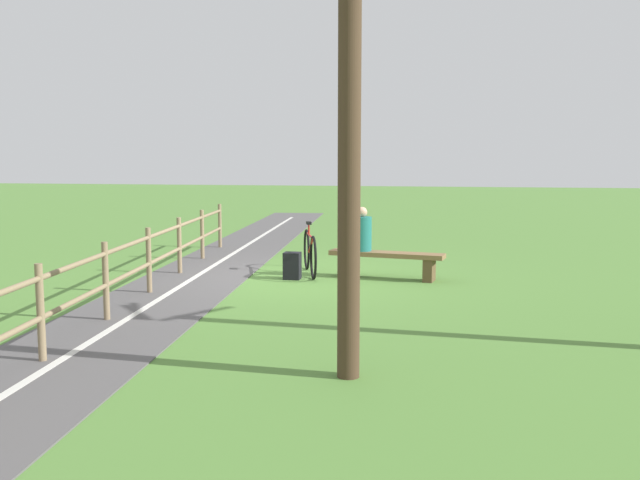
% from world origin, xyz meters
% --- Properties ---
extents(ground_plane, '(80.00, 80.00, 0.00)m').
position_xyz_m(ground_plane, '(0.00, 0.00, 0.00)').
color(ground_plane, '#548438').
extents(paved_path, '(5.32, 36.01, 0.02)m').
position_xyz_m(paved_path, '(1.32, 4.00, 0.01)').
color(paved_path, '#565454').
rests_on(paved_path, ground_plane).
extents(path_centre_line, '(3.19, 31.86, 0.00)m').
position_xyz_m(path_centre_line, '(1.32, 4.00, 0.02)').
color(path_centre_line, silver).
rests_on(path_centre_line, paved_path).
extents(bench, '(2.03, 0.70, 0.47)m').
position_xyz_m(bench, '(-1.60, -0.21, 0.33)').
color(bench, brown).
rests_on(bench, ground_plane).
extents(person_seated, '(0.39, 0.39, 0.77)m').
position_xyz_m(person_seated, '(-1.17, -0.28, 0.79)').
color(person_seated, '#1E6B66').
rests_on(person_seated, bench).
extents(bicycle, '(0.62, 1.78, 0.94)m').
position_xyz_m(bicycle, '(-0.21, -0.41, 0.40)').
color(bicycle, black).
rests_on(bicycle, ground_plane).
extents(backpack, '(0.29, 0.30, 0.47)m').
position_xyz_m(backpack, '(-0.02, 0.14, 0.23)').
color(backpack, black).
rests_on(backpack, ground_plane).
extents(fence_roadside, '(2.08, 14.58, 1.02)m').
position_xyz_m(fence_roadside, '(1.61, 3.62, 0.61)').
color(fence_roadside, '#847051').
rests_on(fence_roadside, ground_plane).
extents(tree_far_left, '(1.19, 1.20, 4.83)m').
position_xyz_m(tree_far_left, '(-1.80, 5.33, 2.30)').
color(tree_far_left, '#473323').
rests_on(tree_far_left, ground_plane).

